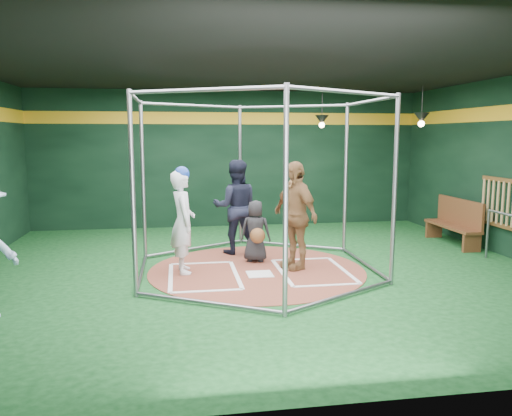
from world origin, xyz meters
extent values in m
cube|color=#0D3915|center=(0.00, 0.00, -0.01)|extent=(10.00, 9.00, 0.02)
cube|color=black|center=(0.00, 0.00, 3.50)|extent=(10.00, 9.00, 0.02)
cube|color=black|center=(0.00, 4.50, 1.75)|extent=(10.00, 0.10, 3.50)
cube|color=black|center=(0.00, -4.50, 1.75)|extent=(10.00, 0.10, 3.50)
cube|color=gold|center=(0.00, 4.47, 2.80)|extent=(10.00, 0.01, 0.30)
cylinder|color=brown|center=(0.00, 0.00, 0.01)|extent=(3.80, 3.80, 0.01)
cube|color=white|center=(0.00, -0.30, 0.02)|extent=(0.43, 0.43, 0.01)
cube|color=white|center=(-0.95, 0.60, 0.02)|extent=(1.10, 0.07, 0.01)
cube|color=white|center=(-0.95, -1.10, 0.02)|extent=(1.10, 0.07, 0.01)
cube|color=white|center=(-1.50, -0.25, 0.02)|extent=(0.07, 1.70, 0.01)
cube|color=white|center=(-0.40, -0.25, 0.02)|extent=(0.07, 1.70, 0.01)
cube|color=white|center=(0.95, 0.60, 0.02)|extent=(1.10, 0.07, 0.01)
cube|color=white|center=(0.95, -1.10, 0.02)|extent=(1.10, 0.07, 0.01)
cube|color=white|center=(0.40, -0.25, 0.02)|extent=(0.07, 1.70, 0.01)
cube|color=white|center=(1.50, -0.25, 0.02)|extent=(0.07, 1.70, 0.01)
cylinder|color=gray|center=(1.99, 1.15, 1.50)|extent=(0.07, 0.07, 3.00)
cylinder|color=gray|center=(0.00, 2.30, 1.50)|extent=(0.07, 0.07, 3.00)
cylinder|color=gray|center=(-1.99, 1.15, 1.50)|extent=(0.07, 0.07, 3.00)
cylinder|color=gray|center=(-1.99, -1.15, 1.50)|extent=(0.07, 0.07, 3.00)
cylinder|color=gray|center=(0.00, -2.30, 1.50)|extent=(0.07, 0.07, 3.00)
cylinder|color=gray|center=(1.99, -1.15, 1.50)|extent=(0.07, 0.07, 3.00)
cylinder|color=gray|center=(1.00, 1.72, 2.95)|extent=(2.02, 1.20, 0.06)
cylinder|color=gray|center=(1.00, 1.72, 0.05)|extent=(2.02, 1.20, 0.06)
cylinder|color=gray|center=(-1.00, 1.72, 2.95)|extent=(2.02, 1.20, 0.06)
cylinder|color=gray|center=(-1.00, 1.72, 0.05)|extent=(2.02, 1.20, 0.06)
cylinder|color=gray|center=(-1.99, 0.00, 2.95)|extent=(0.06, 2.30, 0.06)
cylinder|color=gray|center=(-1.99, 0.00, 0.05)|extent=(0.06, 2.30, 0.06)
cylinder|color=gray|center=(-1.00, -1.73, 2.95)|extent=(2.02, 1.20, 0.06)
cylinder|color=gray|center=(-1.00, -1.73, 0.05)|extent=(2.02, 1.20, 0.06)
cylinder|color=gray|center=(1.00, -1.73, 2.95)|extent=(2.02, 1.20, 0.06)
cylinder|color=gray|center=(1.00, -1.73, 0.05)|extent=(2.02, 1.20, 0.06)
cylinder|color=gray|center=(1.99, 0.00, 2.95)|extent=(0.06, 2.30, 0.06)
cylinder|color=gray|center=(1.99, 0.00, 0.05)|extent=(0.06, 2.30, 0.06)
cube|color=brown|center=(4.94, 0.40, 1.50)|extent=(0.05, 1.25, 0.08)
cube|color=brown|center=(4.94, 0.40, 0.60)|extent=(0.05, 1.25, 0.08)
cylinder|color=tan|center=(4.92, 0.16, 1.05)|extent=(0.06, 0.06, 0.85)
cylinder|color=tan|center=(4.92, 0.32, 1.05)|extent=(0.06, 0.06, 0.85)
cylinder|color=tan|center=(4.92, 0.48, 1.05)|extent=(0.06, 0.06, 0.85)
cylinder|color=tan|center=(4.92, 0.64, 1.05)|extent=(0.06, 0.06, 0.85)
cylinder|color=tan|center=(4.92, 0.79, 1.05)|extent=(0.06, 0.06, 0.85)
cylinder|color=tan|center=(4.92, 0.95, 1.05)|extent=(0.06, 0.06, 0.85)
cone|color=black|center=(2.20, 3.60, 2.75)|extent=(0.34, 0.34, 0.22)
sphere|color=#FFD899|center=(2.20, 3.60, 2.62)|extent=(0.14, 0.14, 0.14)
cylinder|color=black|center=(2.20, 3.60, 3.10)|extent=(0.02, 0.02, 0.70)
cone|color=black|center=(4.00, 2.00, 2.75)|extent=(0.34, 0.34, 0.22)
sphere|color=#FFD899|center=(4.00, 2.00, 2.62)|extent=(0.14, 0.14, 0.14)
cylinder|color=black|center=(4.00, 2.00, 3.10)|extent=(0.02, 0.02, 0.70)
imported|color=silver|center=(-1.28, 0.06, 0.89)|extent=(0.50, 0.69, 1.76)
sphere|color=navy|center=(-1.28, 0.06, 1.72)|extent=(0.26, 0.26, 0.26)
imported|color=#AA7B49|center=(0.69, 0.04, 0.97)|extent=(0.89, 1.21, 1.91)
imported|color=black|center=(0.07, 0.61, 0.59)|extent=(0.64, 0.51, 1.16)
sphere|color=brown|center=(0.07, 0.36, 0.55)|extent=(0.28, 0.28, 0.28)
imported|color=black|center=(-0.21, 1.35, 0.95)|extent=(0.97, 0.78, 1.88)
cube|color=brown|center=(4.55, 1.46, 0.40)|extent=(0.40, 1.72, 0.06)
cube|color=brown|center=(4.71, 1.46, 0.72)|extent=(0.06, 1.72, 0.57)
cube|color=brown|center=(4.55, 0.69, 0.19)|extent=(0.38, 0.08, 0.38)
cube|color=brown|center=(4.55, 2.22, 0.19)|extent=(0.38, 0.08, 0.38)
cylinder|color=slate|center=(4.55, 0.20, 0.48)|extent=(0.05, 0.05, 0.96)
cylinder|color=slate|center=(4.55, -0.34, 0.94)|extent=(0.05, 1.07, 0.05)
camera|label=1|loc=(-1.36, -8.44, 2.35)|focal=35.00mm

